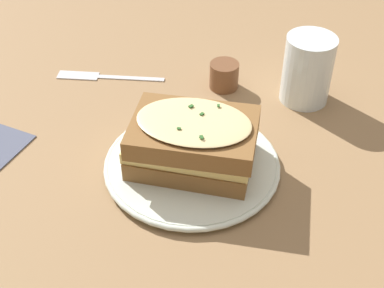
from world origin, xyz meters
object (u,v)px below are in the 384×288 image
(dinner_plate, at_px, (192,165))
(water_glass, at_px, (308,69))
(sandwich, at_px, (193,141))
(fork, at_px, (98,76))
(condiment_pot, at_px, (224,75))

(dinner_plate, bearing_deg, water_glass, -179.26)
(dinner_plate, height_order, sandwich, sandwich)
(sandwich, height_order, fork, sandwich)
(sandwich, bearing_deg, fork, -97.37)
(dinner_plate, distance_m, sandwich, 0.04)
(fork, distance_m, condiment_pot, 0.20)
(sandwich, xyz_separation_m, fork, (-0.03, -0.26, -0.05))
(fork, xyz_separation_m, condiment_pot, (-0.13, 0.15, 0.02))
(fork, bearing_deg, sandwich, -139.93)
(dinner_plate, height_order, fork, dinner_plate)
(dinner_plate, relative_size, water_glass, 2.21)
(dinner_plate, xyz_separation_m, fork, (-0.03, -0.26, -0.01))
(dinner_plate, distance_m, water_glass, 0.23)
(fork, relative_size, condiment_pot, 3.07)
(water_glass, bearing_deg, fork, -52.55)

